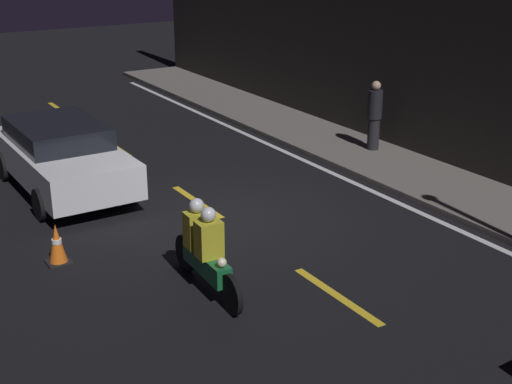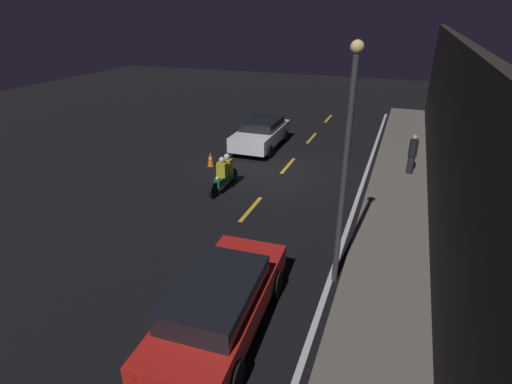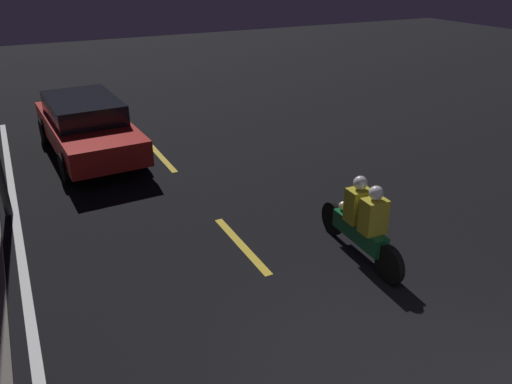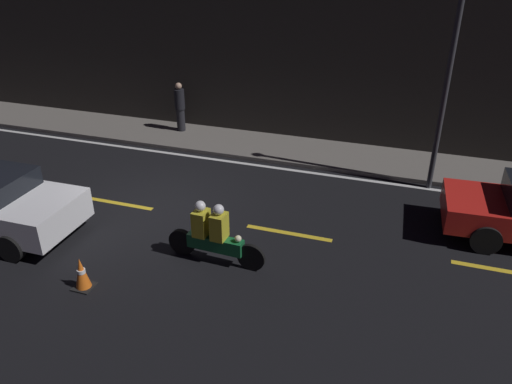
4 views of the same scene
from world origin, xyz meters
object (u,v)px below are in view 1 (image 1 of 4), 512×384
(pedestrian, at_px, (374,115))
(sedan_white, at_px, (62,155))
(motorcycle, at_px, (205,250))
(traffic_cone_near, at_px, (57,244))

(pedestrian, bearing_deg, sedan_white, -101.15)
(sedan_white, height_order, motorcycle, sedan_white)
(traffic_cone_near, bearing_deg, motorcycle, 38.59)
(motorcycle, relative_size, traffic_cone_near, 3.22)
(motorcycle, bearing_deg, sedan_white, -172.48)
(sedan_white, xyz_separation_m, motorcycle, (5.35, 0.47, -0.11))
(sedan_white, relative_size, traffic_cone_near, 6.42)
(traffic_cone_near, distance_m, pedestrian, 8.44)
(sedan_white, distance_m, pedestrian, 7.18)
(traffic_cone_near, height_order, pedestrian, pedestrian)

